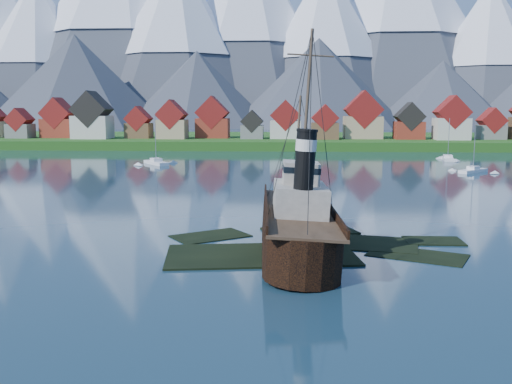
# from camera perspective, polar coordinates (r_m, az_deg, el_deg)

# --- Properties ---
(ground) EXTENTS (1400.00, 1400.00, 0.00)m
(ground) POSITION_cam_1_polar(r_m,az_deg,el_deg) (56.82, 3.64, -5.92)
(ground) COLOR #183243
(ground) RESTS_ON ground
(shoal) EXTENTS (31.71, 21.24, 1.14)m
(shoal) POSITION_cam_1_polar(r_m,az_deg,el_deg) (59.03, 5.36, -5.74)
(shoal) COLOR black
(shoal) RESTS_ON ground
(shore_bank) EXTENTS (600.00, 80.00, 3.20)m
(shore_bank) POSITION_cam_1_polar(r_m,az_deg,el_deg) (225.49, 3.50, 4.83)
(shore_bank) COLOR #194413
(shore_bank) RESTS_ON ground
(seawall) EXTENTS (600.00, 2.50, 2.00)m
(seawall) POSITION_cam_1_polar(r_m,az_deg,el_deg) (187.58, 3.51, 4.10)
(seawall) COLOR #3F3D38
(seawall) RESTS_ON ground
(town) EXTENTS (250.96, 16.69, 17.30)m
(town) POSITION_cam_1_polar(r_m,az_deg,el_deg) (209.88, -5.62, 6.99)
(town) COLOR maroon
(town) RESTS_ON ground
(mountains) EXTENTS (965.00, 340.00, 205.00)m
(mountains) POSITION_cam_1_polar(r_m,az_deg,el_deg) (541.58, 3.47, 16.39)
(mountains) COLOR #2D333D
(mountains) RESTS_ON ground
(tugboat_wreck) EXTENTS (6.50, 28.00, 22.19)m
(tugboat_wreck) POSITION_cam_1_polar(r_m,az_deg,el_deg) (57.04, 3.94, -2.98)
(tugboat_wreck) COLOR black
(tugboat_wreck) RESTS_ON ground
(sailboat_c) EXTENTS (8.07, 9.67, 13.08)m
(sailboat_c) POSITION_cam_1_polar(r_m,az_deg,el_deg) (145.25, -9.95, 2.85)
(sailboat_c) COLOR white
(sailboat_c) RESTS_ON ground
(sailboat_d) EXTENTS (7.77, 7.38, 11.71)m
(sailboat_d) POSITION_cam_1_polar(r_m,az_deg,el_deg) (133.91, 20.89, 1.95)
(sailboat_d) COLOR white
(sailboat_d) RESTS_ON ground
(sailboat_e) EXTENTS (4.18, 10.45, 11.80)m
(sailboat_e) POSITION_cam_1_polar(r_m,az_deg,el_deg) (163.44, 18.62, 3.13)
(sailboat_e) COLOR white
(sailboat_e) RESTS_ON ground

